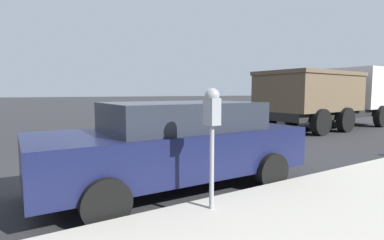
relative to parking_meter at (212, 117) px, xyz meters
The scene contains 4 objects.
ground_plane 2.89m from the parking_meter, ahead, with size 220.00×220.00×0.00m, color #2B2B2D.
parking_meter is the anchor object (origin of this frame).
car_navy 1.59m from the parking_meter, ahead, with size 2.16×4.60×1.50m.
dump_truck 11.97m from the parking_meter, 62.57° to the right, with size 3.25×7.41×2.89m.
Camera 1 is at (-5.61, 2.30, 1.67)m, focal length 28.00 mm.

